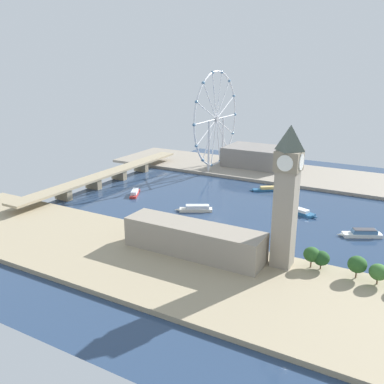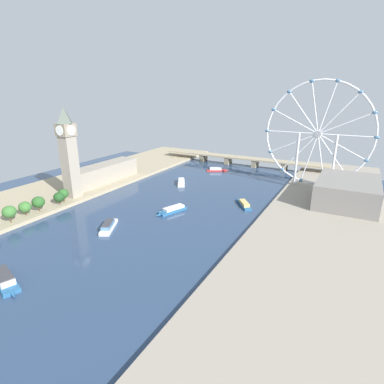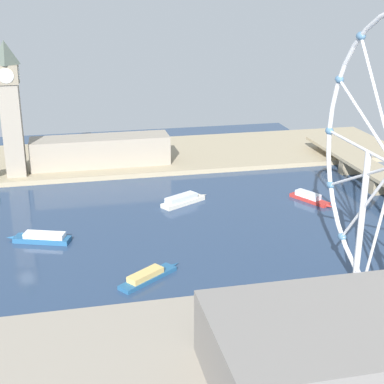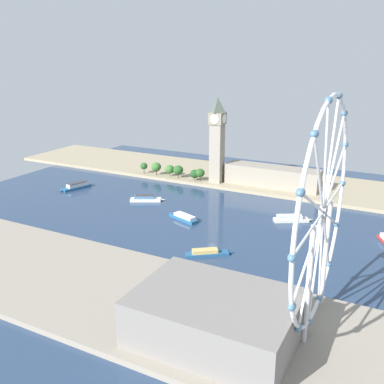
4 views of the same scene
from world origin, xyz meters
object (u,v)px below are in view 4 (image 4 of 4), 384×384
object	(u,v)px
clock_tower	(217,139)
ferris_wheel	(323,214)
riverside_hall	(215,317)
tour_boat_3	(184,217)
parliament_block	(272,176)
tour_boat_0	(207,253)
tour_boat_5	(146,199)
tour_boat_1	(76,186)
tour_boat_2	(291,219)

from	to	relation	value
clock_tower	ferris_wheel	world-z (taller)	ferris_wheel
clock_tower	riverside_hall	world-z (taller)	clock_tower
clock_tower	tour_boat_3	size ratio (longest dim) A/B	2.64
parliament_block	tour_boat_0	xyz separation A→B (m)	(160.23, 7.77, -10.70)
ferris_wheel	tour_boat_5	size ratio (longest dim) A/B	3.56
parliament_block	ferris_wheel	xyz separation A→B (m)	(206.50, 86.06, 45.03)
tour_boat_5	tour_boat_0	bearing A→B (deg)	-65.05
riverside_hall	tour_boat_1	xyz separation A→B (m)	(-154.53, -217.23, -11.31)
ferris_wheel	tour_boat_1	xyz separation A→B (m)	(-120.11, -253.28, -54.91)
parliament_block	tour_boat_3	distance (m)	117.62
tour_boat_2	tour_boat_5	distance (m)	127.81
tour_boat_3	tour_boat_5	world-z (taller)	tour_boat_5
tour_boat_3	tour_boat_0	bearing A→B (deg)	151.49
riverside_hall	tour_boat_3	world-z (taller)	riverside_hall
tour_boat_2	tour_boat_3	xyz separation A→B (m)	(35.48, -75.88, -0.25)
tour_boat_2	tour_boat_5	xyz separation A→B (m)	(10.90, -127.35, 0.06)
tour_boat_5	tour_boat_1	bearing A→B (deg)	152.17
tour_boat_1	tour_boat_3	xyz separation A→B (m)	(25.10, 131.23, -0.55)
clock_tower	riverside_hall	distance (m)	253.41
tour_boat_0	tour_boat_1	xyz separation A→B (m)	(-73.84, -174.99, 0.82)
ferris_wheel	tour_boat_0	xyz separation A→B (m)	(-46.27, -78.29, -55.73)
tour_boat_0	tour_boat_5	bearing A→B (deg)	106.37
riverside_hall	tour_boat_3	xyz separation A→B (m)	(-129.43, -86.00, -11.86)
clock_tower	tour_boat_0	bearing A→B (deg)	22.24
clock_tower	tour_boat_1	bearing A→B (deg)	-56.79
tour_boat_5	tour_boat_2	bearing A→B (deg)	-22.56
ferris_wheel	tour_boat_2	bearing A→B (deg)	-160.51
riverside_hall	clock_tower	bearing A→B (deg)	-155.81
tour_boat_1	ferris_wheel	bearing A→B (deg)	83.52
clock_tower	tour_boat_3	world-z (taller)	clock_tower
riverside_hall	parliament_block	bearing A→B (deg)	-168.27
tour_boat_0	tour_boat_2	world-z (taller)	tour_boat_2
tour_boat_0	tour_boat_2	size ratio (longest dim) A/B	0.98
parliament_block	tour_boat_2	bearing A→B (deg)	27.69
ferris_wheel	riverside_hall	bearing A→B (deg)	-46.33
tour_boat_5	tour_boat_3	bearing A→B (deg)	-52.98
tour_boat_3	tour_boat_5	size ratio (longest dim) A/B	1.04
ferris_wheel	tour_boat_0	distance (m)	106.66
parliament_block	tour_boat_1	bearing A→B (deg)	-62.68
clock_tower	tour_boat_5	distance (m)	93.61
clock_tower	riverside_hall	bearing A→B (deg)	24.19
clock_tower	tour_boat_1	xyz separation A→B (m)	(74.76, -114.22, -43.43)
ferris_wheel	riverside_hall	world-z (taller)	ferris_wheel
clock_tower	tour_boat_1	distance (m)	143.25
clock_tower	tour_boat_2	bearing A→B (deg)	55.27
parliament_block	tour_boat_3	size ratio (longest dim) A/B	2.89
tour_boat_0	tour_boat_5	world-z (taller)	tour_boat_5
clock_tower	tour_boat_3	distance (m)	110.44
tour_boat_2	parliament_block	bearing A→B (deg)	88.00
ferris_wheel	tour_boat_5	xyz separation A→B (m)	(-119.59, -173.52, -55.15)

